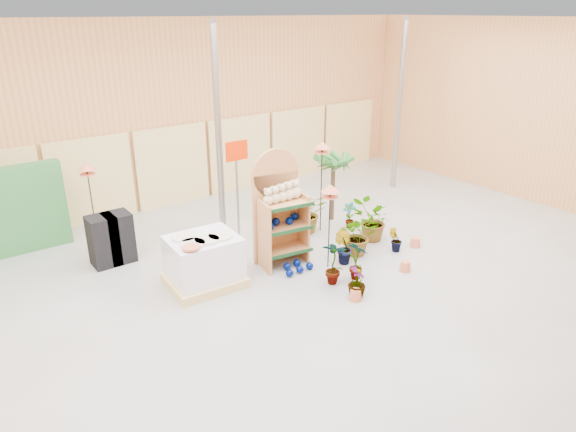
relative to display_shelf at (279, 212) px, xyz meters
name	(u,v)px	position (x,y,z in m)	size (l,w,h in m)	color
room	(295,164)	(-0.22, -0.78, 1.18)	(15.20, 12.10, 4.70)	gray
display_shelf	(279,212)	(0.00, 0.00, 0.00)	(1.03, 0.74, 2.27)	#B27443
teddy_bears	(283,194)	(0.04, -0.11, 0.40)	(0.84, 0.23, 0.37)	beige
gazing_balls_shelf	(283,221)	(0.00, -0.13, -0.15)	(0.83, 0.28, 0.16)	#000E54
gazing_balls_floor	(297,268)	(0.01, -0.56, -0.96)	(0.63, 0.39, 0.15)	#000E54
pallet_stack	(204,261)	(-1.63, 0.03, -0.57)	(1.38, 1.18, 0.97)	#D5B970
charcoal_planters	(111,239)	(-2.65, 1.90, -0.54)	(0.80, 0.50, 1.00)	black
trellis_stock	(13,211)	(-4.02, 3.51, -0.14)	(2.00, 0.30, 1.80)	#2E7437
offer_sign	(237,171)	(-0.12, 1.29, 0.53)	(0.50, 0.08, 2.20)	gray
bird_table_front	(330,191)	(0.61, -0.78, 0.52)	(0.34, 0.34, 1.68)	black
bird_table_right	(322,148)	(1.63, 0.66, 0.87)	(0.34, 0.34, 2.05)	black
bird_table_back	(87,169)	(-2.68, 2.77, 0.68)	(0.34, 0.34, 1.85)	black
palm	(334,161)	(2.28, 1.01, 0.40)	(0.70, 0.70, 1.69)	#403420
potted_plant_0	(334,262)	(0.26, -1.33, -0.60)	(0.45, 0.31, 0.86)	#266425
potted_plant_1	(343,247)	(0.95, -0.82, -0.70)	(0.37, 0.29, 0.66)	#266425
potted_plant_2	(358,235)	(1.46, -0.72, -0.62)	(0.75, 0.65, 0.83)	#266425
potted_plant_4	(349,215)	(2.27, 0.40, -0.73)	(0.32, 0.22, 0.61)	#266425
potted_plant_6	(308,212)	(1.36, 0.78, -0.57)	(0.84, 0.73, 0.94)	#266425
potted_plant_7	(357,282)	(0.26, -1.92, -0.76)	(0.31, 0.31, 0.56)	#266425
potted_plant_8	(357,260)	(0.71, -1.45, -0.65)	(0.40, 0.27, 0.77)	#266425
potted_plant_9	(395,240)	(2.16, -1.09, -0.78)	(0.28, 0.23, 0.51)	#266425
potted_plant_10	(372,221)	(2.16, -0.40, -0.59)	(0.81, 0.70, 0.90)	#266425
potted_plant_11	(290,222)	(0.85, 0.77, -0.67)	(0.41, 0.41, 0.73)	#266425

